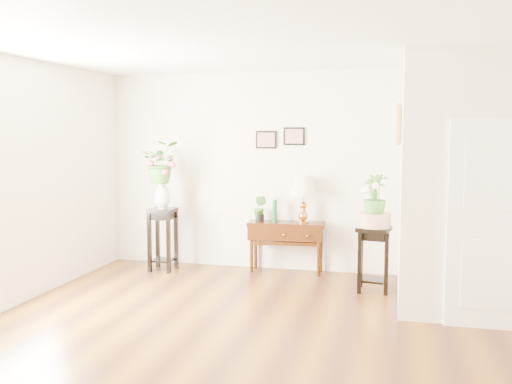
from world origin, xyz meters
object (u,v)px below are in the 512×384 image
(table_lamp, at_px, (303,198))
(plant_stand_a, at_px, (163,239))
(plant_stand_b, at_px, (373,259))
(console_table, at_px, (286,247))

(table_lamp, distance_m, plant_stand_a, 2.07)
(table_lamp, xyz_separation_m, plant_stand_b, (0.99, -0.69, -0.66))
(table_lamp, relative_size, plant_stand_a, 0.74)
(console_table, height_order, plant_stand_a, plant_stand_a)
(plant_stand_a, bearing_deg, table_lamp, 9.13)
(table_lamp, xyz_separation_m, plant_stand_a, (-1.95, -0.31, -0.62))
(console_table, bearing_deg, table_lamp, -4.27)
(console_table, height_order, plant_stand_b, plant_stand_b)
(table_lamp, bearing_deg, plant_stand_b, -34.97)
(table_lamp, bearing_deg, console_table, 180.00)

